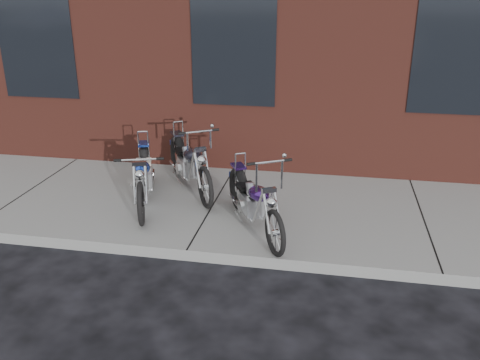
# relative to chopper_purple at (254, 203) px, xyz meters

# --- Properties ---
(ground) EXTENTS (120.00, 120.00, 0.00)m
(ground) POSITION_rel_chopper_purple_xyz_m (-0.71, -0.76, -0.51)
(ground) COLOR black
(ground) RESTS_ON ground
(sidewalk) EXTENTS (22.00, 3.00, 0.15)m
(sidewalk) POSITION_rel_chopper_purple_xyz_m (-0.71, 0.74, -0.44)
(sidewalk) COLOR gray
(sidewalk) RESTS_ON ground
(chopper_purple) EXTENTS (1.04, 1.81, 1.13)m
(chopper_purple) POSITION_rel_chopper_purple_xyz_m (0.00, 0.00, 0.00)
(chopper_purple) COLOR black
(chopper_purple) RESTS_ON sidewalk
(chopper_blue) EXTENTS (0.80, 2.04, 0.92)m
(chopper_blue) POSITION_rel_chopper_purple_xyz_m (-1.75, 0.59, 0.02)
(chopper_blue) COLOR black
(chopper_blue) RESTS_ON sidewalk
(chopper_third) EXTENTS (1.23, 1.90, 1.10)m
(chopper_third) POSITION_rel_chopper_purple_xyz_m (-1.23, 1.24, 0.03)
(chopper_third) COLOR black
(chopper_third) RESTS_ON sidewalk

